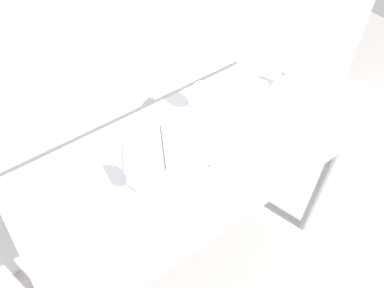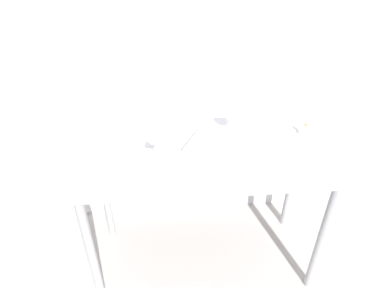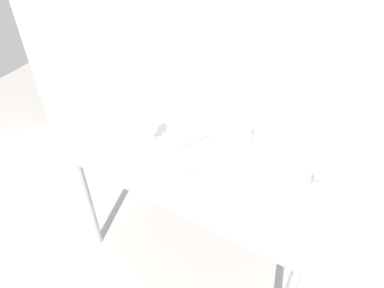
{
  "view_description": "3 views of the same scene",
  "coord_description": "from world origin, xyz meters",
  "px_view_note": "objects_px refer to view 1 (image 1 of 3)",
  "views": [
    {
      "loc": [
        -0.57,
        -0.79,
        2.07
      ],
      "look_at": [
        -0.02,
        -0.03,
        0.98
      ],
      "focal_mm": 36.02,
      "sensor_mm": 36.0,
      "label": 1
    },
    {
      "loc": [
        -0.19,
        -1.5,
        1.95
      ],
      "look_at": [
        -0.07,
        -0.0,
        0.93
      ],
      "focal_mm": 32.1,
      "sensor_mm": 36.0,
      "label": 2
    },
    {
      "loc": [
        0.68,
        -1.21,
        2.23
      ],
      "look_at": [
        -0.04,
        -0.01,
        0.99
      ],
      "focal_mm": 35.07,
      "sensor_mm": 36.0,
      "label": 3
    }
  ],
  "objects_px": {
    "wine_glass_near_left": "(138,176)",
    "open_notebook": "(163,148)",
    "wine_glass_far_right": "(202,92)",
    "decanter_funnel": "(282,80)",
    "tasting_sheet_upper": "(238,125)",
    "tasting_sheet_lower": "(89,184)",
    "wine_glass_near_center": "(220,153)"
  },
  "relations": [
    {
      "from": "tasting_sheet_upper",
      "to": "decanter_funnel",
      "type": "distance_m",
      "value": 0.33
    },
    {
      "from": "wine_glass_near_left",
      "to": "tasting_sheet_upper",
      "type": "distance_m",
      "value": 0.53
    },
    {
      "from": "wine_glass_far_right",
      "to": "wine_glass_near_left",
      "type": "distance_m",
      "value": 0.48
    },
    {
      "from": "wine_glass_near_left",
      "to": "wine_glass_far_right",
      "type": "bearing_deg",
      "value": 26.73
    },
    {
      "from": "wine_glass_near_center",
      "to": "wine_glass_near_left",
      "type": "bearing_deg",
      "value": 165.71
    },
    {
      "from": "tasting_sheet_upper",
      "to": "tasting_sheet_lower",
      "type": "relative_size",
      "value": 0.8
    },
    {
      "from": "wine_glass_far_right",
      "to": "wine_glass_near_center",
      "type": "distance_m",
      "value": 0.32
    },
    {
      "from": "wine_glass_far_right",
      "to": "tasting_sheet_lower",
      "type": "xyz_separation_m",
      "value": [
        -0.56,
        -0.06,
        -0.11
      ]
    },
    {
      "from": "wine_glass_near_center",
      "to": "open_notebook",
      "type": "relative_size",
      "value": 0.4
    },
    {
      "from": "wine_glass_near_center",
      "to": "open_notebook",
      "type": "xyz_separation_m",
      "value": [
        -0.11,
        0.22,
        -0.1
      ]
    },
    {
      "from": "wine_glass_far_right",
      "to": "tasting_sheet_upper",
      "type": "distance_m",
      "value": 0.21
    },
    {
      "from": "wine_glass_near_center",
      "to": "tasting_sheet_upper",
      "type": "relative_size",
      "value": 0.72
    },
    {
      "from": "open_notebook",
      "to": "tasting_sheet_upper",
      "type": "xyz_separation_m",
      "value": [
        0.33,
        -0.08,
        -0.0
      ]
    },
    {
      "from": "wine_glass_near_center",
      "to": "decanter_funnel",
      "type": "relative_size",
      "value": 1.31
    },
    {
      "from": "wine_glass_far_right",
      "to": "decanter_funnel",
      "type": "height_order",
      "value": "wine_glass_far_right"
    },
    {
      "from": "tasting_sheet_lower",
      "to": "decanter_funnel",
      "type": "xyz_separation_m",
      "value": [
        0.96,
        -0.02,
        0.04
      ]
    },
    {
      "from": "wine_glass_near_center",
      "to": "tasting_sheet_upper",
      "type": "bearing_deg",
      "value": 32.44
    },
    {
      "from": "wine_glass_near_left",
      "to": "open_notebook",
      "type": "height_order",
      "value": "wine_glass_near_left"
    },
    {
      "from": "wine_glass_far_right",
      "to": "tasting_sheet_upper",
      "type": "xyz_separation_m",
      "value": [
        0.08,
        -0.15,
        -0.11
      ]
    },
    {
      "from": "wine_glass_near_left",
      "to": "tasting_sheet_upper",
      "type": "relative_size",
      "value": 0.8
    },
    {
      "from": "open_notebook",
      "to": "decanter_funnel",
      "type": "distance_m",
      "value": 0.65
    },
    {
      "from": "tasting_sheet_upper",
      "to": "open_notebook",
      "type": "bearing_deg",
      "value": 146.64
    },
    {
      "from": "wine_glass_far_right",
      "to": "open_notebook",
      "type": "height_order",
      "value": "wine_glass_far_right"
    },
    {
      "from": "open_notebook",
      "to": "tasting_sheet_upper",
      "type": "relative_size",
      "value": 1.8
    },
    {
      "from": "wine_glass_far_right",
      "to": "decanter_funnel",
      "type": "distance_m",
      "value": 0.42
    },
    {
      "from": "wine_glass_near_center",
      "to": "decanter_funnel",
      "type": "height_order",
      "value": "wine_glass_near_center"
    },
    {
      "from": "open_notebook",
      "to": "tasting_sheet_upper",
      "type": "height_order",
      "value": "open_notebook"
    },
    {
      "from": "wine_glass_far_right",
      "to": "tasting_sheet_lower",
      "type": "distance_m",
      "value": 0.57
    },
    {
      "from": "open_notebook",
      "to": "wine_glass_far_right",
      "type": "bearing_deg",
      "value": 44.59
    },
    {
      "from": "open_notebook",
      "to": "tasting_sheet_upper",
      "type": "distance_m",
      "value": 0.33
    },
    {
      "from": "wine_glass_near_left",
      "to": "tasting_sheet_lower",
      "type": "distance_m",
      "value": 0.24
    },
    {
      "from": "tasting_sheet_upper",
      "to": "decanter_funnel",
      "type": "height_order",
      "value": "decanter_funnel"
    }
  ]
}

